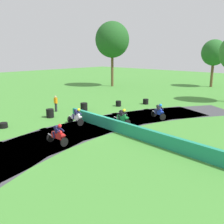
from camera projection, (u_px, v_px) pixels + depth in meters
ground_plane at (97, 125)px, 21.14m from camera, size 120.00×120.00×0.00m
track_asphalt at (106, 128)px, 20.29m from camera, size 10.13×29.43×0.01m
safety_barrier at (147, 136)px, 17.13m from camera, size 17.60×1.76×0.90m
motorcycle_lead_blue at (159, 112)px, 23.04m from camera, size 1.70×1.19×1.42m
motorcycle_chase_green at (123, 117)px, 21.03m from camera, size 1.70×0.79×1.43m
motorcycle_trailing_white at (77, 117)px, 21.34m from camera, size 1.70×0.87×1.43m
motorcycle_fourth_red at (58, 135)px, 16.66m from camera, size 1.68×0.80×1.43m
tire_stack_near at (146, 102)px, 29.52m from camera, size 0.64×0.64×0.60m
tire_stack_mid_a at (118, 104)px, 28.38m from camera, size 0.61×0.61×0.60m
tire_stack_mid_b at (84, 107)px, 26.29m from camera, size 0.72×0.72×0.80m
tire_stack_far at (50, 113)px, 23.51m from camera, size 0.69×0.69×0.80m
tire_stack_extra_a at (3, 125)px, 20.38m from camera, size 0.70×0.70×0.40m
track_marshal at (56, 104)px, 25.75m from camera, size 0.34×0.24×1.63m
tree_far_left at (214, 53)px, 42.71m from camera, size 4.13×4.13×7.96m
tree_far_right at (112, 40)px, 43.03m from camera, size 5.74×5.74×10.93m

